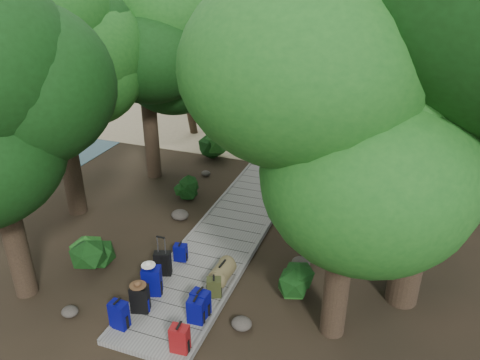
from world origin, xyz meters
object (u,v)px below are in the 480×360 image
at_px(duffel_right_khaki, 223,272).
at_px(backpack_left_a, 119,314).
at_px(backpack_right_b, 196,310).
at_px(backpack_right_c, 201,302).
at_px(backpack_left_c, 152,279).
at_px(backpack_left_d, 181,252).
at_px(suitcase_on_boardwalk, 163,263).
at_px(backpack_left_b, 140,297).
at_px(backpack_right_d, 214,286).
at_px(lone_suitcase_on_sand, 306,132).
at_px(kayak, 261,112).
at_px(backpack_right_a, 180,338).
at_px(sun_lounger, 374,126).

bearing_deg(duffel_right_khaki, backpack_left_a, -119.12).
bearing_deg(backpack_right_b, backpack_right_c, 87.58).
height_order(backpack_left_c, backpack_left_d, backpack_left_c).
bearing_deg(suitcase_on_boardwalk, backpack_left_b, -102.14).
distance_m(backpack_left_a, suitcase_on_boardwalk, 1.92).
relative_size(backpack_left_b, backpack_left_d, 1.44).
relative_size(backpack_left_a, suitcase_on_boardwalk, 1.10).
relative_size(backpack_right_b, backpack_right_d, 1.24).
xyz_separation_m(backpack_left_c, lone_suitcase_on_sand, (1.02, 11.34, -0.16)).
height_order(backpack_left_b, kayak, backpack_left_b).
distance_m(backpack_right_c, duffel_right_khaki, 1.28).
bearing_deg(backpack_left_c, lone_suitcase_on_sand, 66.06).
height_order(backpack_left_d, suitcase_on_boardwalk, suitcase_on_boardwalk).
relative_size(backpack_right_a, suitcase_on_boardwalk, 1.04).
relative_size(backpack_left_d, kayak, 0.16).
xyz_separation_m(kayak, sun_lounger, (5.52, -0.73, 0.17)).
xyz_separation_m(backpack_left_d, backpack_right_d, (1.35, -1.00, 0.01)).
distance_m(backpack_left_a, backpack_left_d, 2.60).
height_order(backpack_left_c, duffel_right_khaki, backpack_left_c).
bearing_deg(sun_lounger, suitcase_on_boardwalk, -100.84).
distance_m(backpack_right_a, duffel_right_khaki, 2.37).
bearing_deg(suitcase_on_boardwalk, backpack_right_d, -30.90).
bearing_deg(backpack_left_c, backpack_left_d, 70.71).
bearing_deg(duffel_right_khaki, backpack_right_c, -85.92).
bearing_deg(kayak, backpack_left_a, -75.52).
height_order(suitcase_on_boardwalk, kayak, suitcase_on_boardwalk).
height_order(backpack_right_d, sun_lounger, sun_lounger).
height_order(backpack_left_d, lone_suitcase_on_sand, lone_suitcase_on_sand).
xyz_separation_m(duffel_right_khaki, suitcase_on_boardwalk, (-1.45, -0.30, 0.09)).
distance_m(kayak, sun_lounger, 5.57).
height_order(backpack_right_b, backpack_right_d, backpack_right_b).
relative_size(backpack_right_c, suitcase_on_boardwalk, 1.05).
xyz_separation_m(backpack_right_a, suitcase_on_boardwalk, (-1.50, 2.07, -0.01)).
bearing_deg(backpack_left_b, backpack_left_c, 78.03).
xyz_separation_m(backpack_right_d, kayak, (-3.20, 13.46, -0.20)).
height_order(backpack_left_b, backpack_left_c, backpack_left_c).
bearing_deg(backpack_left_c, backpack_right_b, -39.10).
bearing_deg(backpack_left_d, kayak, 88.75).
height_order(backpack_left_c, backpack_right_b, backpack_left_c).
bearing_deg(duffel_right_khaki, backpack_right_d, -82.66).
bearing_deg(backpack_left_c, backpack_left_b, -104.96).
bearing_deg(backpack_right_a, backpack_left_b, 146.00).
height_order(backpack_left_c, backpack_right_c, backpack_left_c).
distance_m(lone_suitcase_on_sand, kayak, 3.83).
bearing_deg(sun_lounger, backpack_left_d, -101.18).
xyz_separation_m(backpack_left_a, backpack_right_d, (1.48, 1.60, -0.09)).
bearing_deg(backpack_left_a, kayak, 100.65).
distance_m(backpack_right_c, sun_lounger, 13.61).
relative_size(duffel_right_khaki, kayak, 0.21).
distance_m(backpack_right_b, backpack_right_d, 0.92).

